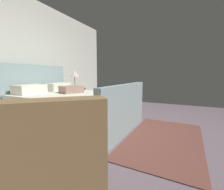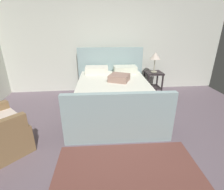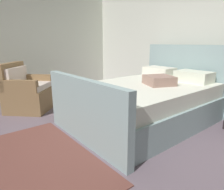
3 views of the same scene
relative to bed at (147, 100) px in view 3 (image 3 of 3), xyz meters
The scene contains 6 objects.
ground_plane 1.41m from the bed, 82.32° to the right, with size 5.84×5.23×0.02m, color slate.
wall_back 1.69m from the bed, 82.22° to the left, with size 5.96×0.12×2.77m, color silver.
wall_side_left 3.27m from the bed, 154.29° to the right, with size 0.12×5.35×2.77m, color silver.
bed is the anchor object (origin of this frame).
armchair 2.25m from the bed, 145.30° to the right, with size 1.03×1.02×0.90m.
area_rug 1.84m from the bed, 90.09° to the right, with size 1.89×1.07×0.01m, color brown.
Camera 3 is at (1.83, -1.13, 1.27)m, focal length 32.40 mm.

